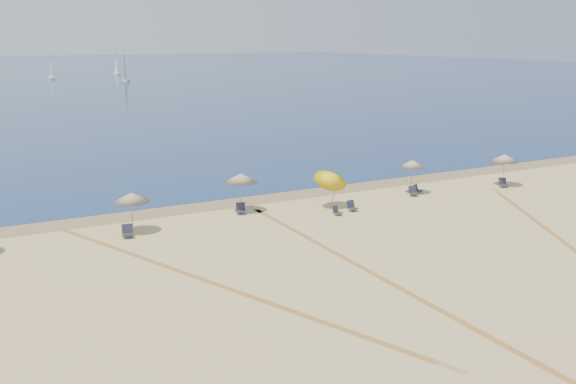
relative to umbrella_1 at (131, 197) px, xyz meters
The scene contains 18 objects.
ground 22.83m from the umbrella_1, 63.39° to the right, with size 160.00×160.00×0.00m, color tan.
wet_sand 11.02m from the umbrella_1, 19.83° to the left, with size 500.00×500.00×0.00m, color olive.
umbrella_1 is the anchor object (origin of this frame).
umbrella_2 7.65m from the umbrella_1, ahead, with size 2.17×2.17×2.56m.
umbrella_3 13.29m from the umbrella_1, ahead, with size 2.23×2.23×2.80m.
umbrella_4 20.68m from the umbrella_1, ahead, with size 1.87×1.87×2.50m.
umbrella_5 28.55m from the umbrella_1, ahead, with size 2.16×2.16×2.45m.
chair_1 2.07m from the umbrella_1, 121.57° to the right, with size 0.73×0.81×0.73m.
chair_2 7.47m from the umbrella_1, ahead, with size 0.79×0.85×0.71m.
chair_3 12.88m from the umbrella_1, 11.86° to the right, with size 0.63×0.69×0.59m.
chair_4 14.20m from the umbrella_1, ahead, with size 0.59×0.69×0.68m.
chair_5 20.26m from the umbrella_1, ahead, with size 0.74×0.81×0.69m.
chair_6 21.13m from the umbrella_1, ahead, with size 0.70×0.74×0.61m.
chair_7 28.10m from the umbrella_1, ahead, with size 0.81×0.86×0.70m.
sailboat_0 173.30m from the umbrella_1, 75.62° to the left, with size 1.42×4.82×7.11m.
sailboat_1 155.71m from the umbrella_1, 81.99° to the left, with size 1.35×4.93×7.30m.
sailboat_3 136.54m from the umbrella_1, 74.76° to the left, with size 3.34×5.22×7.66m.
tire_tracks 15.22m from the umbrella_1, 51.36° to the right, with size 56.96×44.10×0.00m.
Camera 1 is at (-20.26, -16.84, 11.10)m, focal length 41.51 mm.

